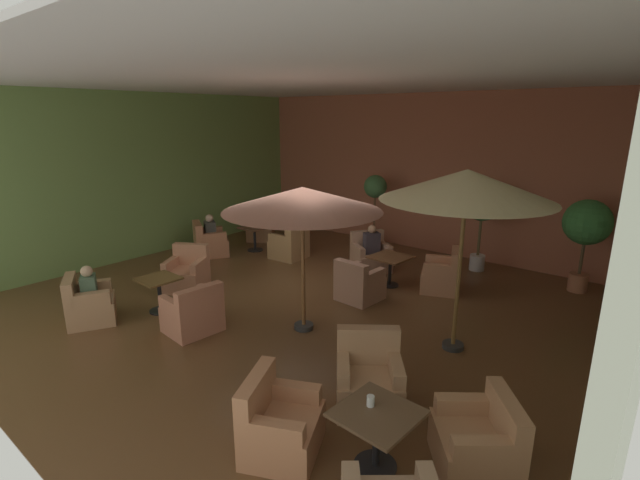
# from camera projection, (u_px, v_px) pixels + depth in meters

# --- Properties ---
(ground_plane) EXTENTS (10.49, 9.70, 0.02)m
(ground_plane) POSITION_uv_depth(u_px,v_px,m) (304.00, 304.00, 8.59)
(ground_plane) COLOR brown
(wall_back_brick) EXTENTS (10.49, 0.08, 4.00)m
(wall_back_brick) POSITION_uv_depth(u_px,v_px,m) (426.00, 174.00, 11.65)
(wall_back_brick) COLOR #A85C42
(wall_back_brick) RESTS_ON ground_plane
(wall_left_accent) EXTENTS (0.08, 9.70, 4.00)m
(wall_left_accent) POSITION_uv_depth(u_px,v_px,m) (145.00, 176.00, 11.23)
(wall_left_accent) COLOR #72954C
(wall_left_accent) RESTS_ON ground_plane
(ceiling_slab) EXTENTS (10.49, 9.70, 0.06)m
(ceiling_slab) POSITION_uv_depth(u_px,v_px,m) (302.00, 79.00, 7.52)
(ceiling_slab) COLOR white
(ceiling_slab) RESTS_ON wall_back_brick
(cafe_table_front_left) EXTENTS (0.80, 0.80, 0.64)m
(cafe_table_front_left) POSITION_uv_depth(u_px,v_px,m) (377.00, 426.00, 4.48)
(cafe_table_front_left) COLOR black
(cafe_table_front_left) RESTS_ON ground_plane
(armchair_front_left_north) EXTENTS (1.01, 1.05, 0.85)m
(armchair_front_left_north) POSITION_uv_depth(u_px,v_px,m) (279.00, 425.00, 4.76)
(armchair_front_left_north) COLOR tan
(armchair_front_left_north) RESTS_ON ground_plane
(armchair_front_left_south) EXTENTS (1.08, 1.09, 0.80)m
(armchair_front_left_south) POSITION_uv_depth(u_px,v_px,m) (478.00, 443.00, 4.51)
(armchair_front_left_south) COLOR tan
(armchair_front_left_south) RESTS_ON ground_plane
(armchair_front_left_west) EXTENTS (1.07, 1.06, 0.92)m
(armchair_front_left_west) POSITION_uv_depth(u_px,v_px,m) (369.00, 381.00, 5.51)
(armchair_front_left_west) COLOR tan
(armchair_front_left_west) RESTS_ON ground_plane
(cafe_table_front_right) EXTENTS (0.66, 0.66, 0.64)m
(cafe_table_front_right) POSITION_uv_depth(u_px,v_px,m) (159.00, 287.00, 8.15)
(cafe_table_front_right) COLOR black
(cafe_table_front_right) RESTS_ON ground_plane
(armchair_front_right_north) EXTENTS (1.03, 1.04, 0.88)m
(armchair_front_right_north) POSITION_uv_depth(u_px,v_px,m) (187.00, 273.00, 9.30)
(armchair_front_right_north) COLOR tan
(armchair_front_right_north) RESTS_ON ground_plane
(armchair_front_right_east) EXTENTS (1.01, 1.00, 0.84)m
(armchair_front_right_east) POSITION_uv_depth(u_px,v_px,m) (89.00, 305.00, 7.76)
(armchair_front_right_east) COLOR tan
(armchair_front_right_east) RESTS_ON ground_plane
(armchair_front_right_south) EXTENTS (0.79, 0.87, 0.84)m
(armchair_front_right_south) POSITION_uv_depth(u_px,v_px,m) (193.00, 314.00, 7.41)
(armchair_front_right_south) COLOR #BF7659
(armchair_front_right_south) RESTS_ON ground_plane
(cafe_table_mid_center) EXTENTS (0.79, 0.79, 0.64)m
(cafe_table_mid_center) POSITION_uv_depth(u_px,v_px,m) (390.00, 263.00, 9.40)
(cafe_table_mid_center) COLOR black
(cafe_table_mid_center) RESTS_ON ground_plane
(armchair_mid_center_north) EXTENTS (0.76, 0.80, 0.82)m
(armchair_mid_center_north) POSITION_uv_depth(u_px,v_px,m) (359.00, 285.00, 8.71)
(armchair_mid_center_north) COLOR tan
(armchair_mid_center_north) RESTS_ON ground_plane
(armchair_mid_center_east) EXTENTS (0.92, 0.92, 0.89)m
(armchair_mid_center_east) POSITION_uv_depth(u_px,v_px,m) (442.00, 276.00, 9.14)
(armchair_mid_center_east) COLOR tan
(armchair_mid_center_east) RESTS_ON ground_plane
(armchair_mid_center_south) EXTENTS (1.04, 1.05, 0.88)m
(armchair_mid_center_south) POSITION_uv_depth(u_px,v_px,m) (370.00, 257.00, 10.42)
(armchair_mid_center_south) COLOR tan
(armchair_mid_center_south) RESTS_ON ground_plane
(cafe_table_rear_right) EXTENTS (0.65, 0.65, 0.64)m
(cafe_table_rear_right) POSITION_uv_depth(u_px,v_px,m) (255.00, 233.00, 11.88)
(cafe_table_rear_right) COLOR black
(cafe_table_rear_right) RESTS_ON ground_plane
(armchair_rear_right_north) EXTENTS (1.05, 1.06, 0.85)m
(armchair_rear_right_north) POSITION_uv_depth(u_px,v_px,m) (261.00, 228.00, 13.06)
(armchair_rear_right_north) COLOR tan
(armchair_rear_right_north) RESTS_ON ground_plane
(armchair_rear_right_east) EXTENTS (1.09, 1.08, 0.87)m
(armchair_rear_right_east) POSITION_uv_depth(u_px,v_px,m) (209.00, 243.00, 11.52)
(armchair_rear_right_east) COLOR #C17A53
(armchair_rear_right_east) RESTS_ON ground_plane
(armchair_rear_right_south) EXTENTS (0.82, 0.82, 0.92)m
(armchair_rear_right_south) POSITION_uv_depth(u_px,v_px,m) (290.00, 245.00, 11.27)
(armchair_rear_right_south) COLOR tan
(armchair_rear_right_south) RESTS_ON ground_plane
(patio_umbrella_tall_red) EXTENTS (2.42, 2.42, 2.73)m
(patio_umbrella_tall_red) POSITION_uv_depth(u_px,v_px,m) (467.00, 186.00, 6.29)
(patio_umbrella_tall_red) COLOR #2D2D2D
(patio_umbrella_tall_red) RESTS_ON ground_plane
(patio_umbrella_center_beige) EXTENTS (2.51, 2.51, 2.38)m
(patio_umbrella_center_beige) POSITION_uv_depth(u_px,v_px,m) (302.00, 200.00, 7.02)
(patio_umbrella_center_beige) COLOR #2D2D2D
(patio_umbrella_center_beige) RESTS_ON ground_plane
(potted_tree_left_corner) EXTENTS (0.86, 0.86, 2.03)m
(potted_tree_left_corner) POSITION_uv_depth(u_px,v_px,m) (482.00, 205.00, 10.09)
(potted_tree_left_corner) COLOR silver
(potted_tree_left_corner) RESTS_ON ground_plane
(potted_tree_mid_left) EXTENTS (0.59, 0.59, 1.99)m
(potted_tree_mid_left) POSITION_uv_depth(u_px,v_px,m) (375.00, 203.00, 11.73)
(potted_tree_mid_left) COLOR #AF614E
(potted_tree_mid_left) RESTS_ON ground_plane
(potted_tree_mid_right) EXTENTS (0.89, 0.89, 1.88)m
(potted_tree_mid_right) POSITION_uv_depth(u_px,v_px,m) (587.00, 226.00, 8.87)
(potted_tree_mid_right) COLOR #AE6544
(potted_tree_mid_right) RESTS_ON ground_plane
(patron_blue_shirt) EXTENTS (0.37, 0.41, 0.66)m
(patron_blue_shirt) POSITION_uv_depth(u_px,v_px,m) (372.00, 241.00, 10.27)
(patron_blue_shirt) COLOR #372E35
(patron_blue_shirt) RESTS_ON ground_plane
(patron_by_window) EXTENTS (0.44, 0.38, 0.60)m
(patron_by_window) POSITION_uv_depth(u_px,v_px,m) (89.00, 285.00, 7.68)
(patron_by_window) COLOR #4F6B50
(patron_by_window) RESTS_ON ground_plane
(patron_with_friend) EXTENTS (0.47, 0.42, 0.62)m
(patron_with_friend) POSITION_uv_depth(u_px,v_px,m) (210.00, 228.00, 11.44)
(patron_with_friend) COLOR #41423C
(patron_with_friend) RESTS_ON ground_plane
(iced_drink_cup) EXTENTS (0.08, 0.08, 0.11)m
(iced_drink_cup) POSITION_uv_depth(u_px,v_px,m) (371.00, 401.00, 4.52)
(iced_drink_cup) COLOR white
(iced_drink_cup) RESTS_ON cafe_table_front_left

